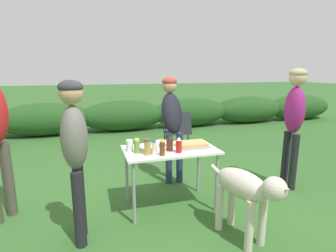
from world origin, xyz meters
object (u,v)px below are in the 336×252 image
object	(u,v)px
standing_person_in_gray_fleece	(294,114)
mixing_bowl	(161,142)
ketchup_bottle	(179,145)
mayo_bottle	(154,147)
bbq_sauce_bottle	(170,143)
food_tray	(192,145)
standing_person_in_dark_puffer	(172,116)
dog	(246,190)
folding_table	(170,155)
relish_jar	(137,146)
spice_jar	(147,147)
beer_bottle	(162,147)
camp_chair_green_behind_table	(178,129)
standing_person_in_red_jacket	(75,145)
plate_stack	(148,148)
paper_cup_stack	(130,146)

from	to	relation	value
standing_person_in_gray_fleece	mixing_bowl	bearing A→B (deg)	-89.16
ketchup_bottle	mayo_bottle	bearing A→B (deg)	176.22
bbq_sauce_bottle	ketchup_bottle	bearing A→B (deg)	-50.23
food_tray	standing_person_in_dark_puffer	distance (m)	0.80
bbq_sauce_bottle	dog	bearing A→B (deg)	-55.61
folding_table	relish_jar	world-z (taller)	relish_jar
spice_jar	standing_person_in_dark_puffer	distance (m)	1.08
mixing_bowl	mayo_bottle	size ratio (longest dim) A/B	1.09
bbq_sauce_bottle	relish_jar	distance (m)	0.38
standing_person_in_dark_puffer	dog	bearing A→B (deg)	-82.69
standing_person_in_dark_puffer	dog	world-z (taller)	standing_person_in_dark_puffer
standing_person_in_dark_puffer	dog	size ratio (longest dim) A/B	1.62
bbq_sauce_bottle	food_tray	bearing A→B (deg)	11.98
beer_bottle	camp_chair_green_behind_table	world-z (taller)	beer_bottle
food_tray	camp_chair_green_behind_table	xyz separation A→B (m)	(0.55, 2.13, -0.30)
ketchup_bottle	standing_person_in_red_jacket	bearing A→B (deg)	-168.65
spice_jar	dog	distance (m)	1.11
mixing_bowl	dog	world-z (taller)	mixing_bowl
relish_jar	spice_jar	bearing A→B (deg)	-45.62
food_tray	standing_person_in_dark_puffer	size ratio (longest dim) A/B	0.25
mayo_bottle	standing_person_in_dark_puffer	distance (m)	1.05
plate_stack	paper_cup_stack	distance (m)	0.22
folding_table	bbq_sauce_bottle	distance (m)	0.18
mixing_bowl	dog	xyz separation A→B (m)	(0.55, -1.04, -0.24)
beer_bottle	standing_person_in_gray_fleece	world-z (taller)	standing_person_in_gray_fleece
beer_bottle	dog	distance (m)	0.96
beer_bottle	dog	bearing A→B (deg)	-43.87
standing_person_in_dark_puffer	standing_person_in_gray_fleece	size ratio (longest dim) A/B	0.92
standing_person_in_red_jacket	standing_person_in_dark_puffer	bearing A→B (deg)	-47.80
bbq_sauce_bottle	paper_cup_stack	bearing A→B (deg)	165.54
standing_person_in_dark_puffer	spice_jar	bearing A→B (deg)	-123.27
food_tray	standing_person_in_gray_fleece	xyz separation A→B (m)	(1.51, 0.04, 0.31)
plate_stack	ketchup_bottle	world-z (taller)	ketchup_bottle
spice_jar	standing_person_in_red_jacket	distance (m)	0.79
plate_stack	ketchup_bottle	distance (m)	0.38
folding_table	standing_person_in_red_jacket	size ratio (longest dim) A/B	0.70
beer_bottle	relish_jar	bearing A→B (deg)	145.52
ketchup_bottle	standing_person_in_gray_fleece	bearing A→B (deg)	6.58
folding_table	mixing_bowl	bearing A→B (deg)	105.04
mayo_bottle	dog	bearing A→B (deg)	-43.56
mixing_bowl	spice_jar	distance (m)	0.43
bbq_sauce_bottle	spice_jar	distance (m)	0.29
ketchup_bottle	bbq_sauce_bottle	bearing A→B (deg)	129.77
dog	standing_person_in_dark_puffer	bearing A→B (deg)	-96.47
mixing_bowl	standing_person_in_dark_puffer	distance (m)	0.69
plate_stack	dog	bearing A→B (deg)	-49.41
standing_person_in_gray_fleece	relish_jar	bearing A→B (deg)	-82.18
relish_jar	mayo_bottle	size ratio (longest dim) A/B	0.95
standing_person_in_dark_puffer	relish_jar	bearing A→B (deg)	-130.93
spice_jar	folding_table	bearing A→B (deg)	24.84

